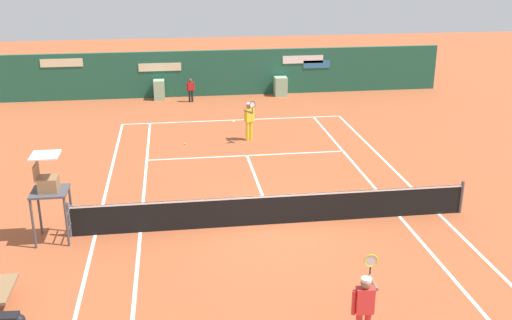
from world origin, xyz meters
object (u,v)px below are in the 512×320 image
at_px(umpire_chair, 48,186).
at_px(tennis_ball_by_sideline, 185,144).
at_px(player_on_baseline, 249,118).
at_px(player_near_side, 364,305).
at_px(ball_kid_left_post, 191,89).

distance_m(umpire_chair, tennis_ball_by_sideline, 9.38).
xyz_separation_m(umpire_chair, tennis_ball_by_sideline, (3.97, 8.34, -1.62)).
xyz_separation_m(player_on_baseline, tennis_ball_by_sideline, (-2.81, -0.22, -0.97)).
bearing_deg(player_on_baseline, umpire_chair, 23.62).
relative_size(player_on_baseline, player_near_side, 1.01).
height_order(player_near_side, tennis_ball_by_sideline, player_near_side).
xyz_separation_m(umpire_chair, player_on_baseline, (6.78, 8.56, -0.65)).
distance_m(umpire_chair, player_on_baseline, 10.94).
bearing_deg(ball_kid_left_post, tennis_ball_by_sideline, 80.68).
distance_m(player_on_baseline, ball_kid_left_post, 7.55).
xyz_separation_m(player_near_side, ball_kid_left_post, (-2.76, 21.69, -0.26)).
relative_size(player_on_baseline, ball_kid_left_post, 1.47).
distance_m(player_near_side, ball_kid_left_post, 21.87).
height_order(umpire_chair, ball_kid_left_post, umpire_chair).
bearing_deg(umpire_chair, player_on_baseline, 141.63).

